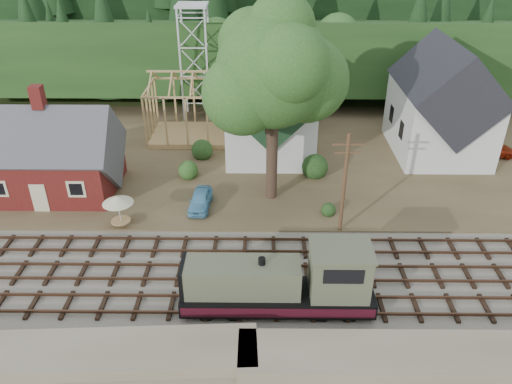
{
  "coord_description": "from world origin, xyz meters",
  "views": [
    {
      "loc": [
        1.12,
        -25.47,
        21.17
      ],
      "look_at": [
        0.79,
        6.0,
        3.0
      ],
      "focal_mm": 35.0,
      "sensor_mm": 36.0,
      "label": 1
    }
  ],
  "objects_px": {
    "car_blue": "(200,200)",
    "locomotive": "(285,284)",
    "car_red": "(493,150)",
    "patio_set": "(118,201)"
  },
  "relations": [
    {
      "from": "locomotive",
      "to": "car_red",
      "type": "bearing_deg",
      "value": 45.4
    },
    {
      "from": "car_blue",
      "to": "car_red",
      "type": "distance_m",
      "value": 28.6
    },
    {
      "from": "car_blue",
      "to": "patio_set",
      "type": "height_order",
      "value": "patio_set"
    },
    {
      "from": "locomotive",
      "to": "patio_set",
      "type": "height_order",
      "value": "locomotive"
    },
    {
      "from": "car_blue",
      "to": "patio_set",
      "type": "bearing_deg",
      "value": -150.89
    },
    {
      "from": "car_red",
      "to": "patio_set",
      "type": "bearing_deg",
      "value": 115.04
    },
    {
      "from": "car_blue",
      "to": "car_red",
      "type": "bearing_deg",
      "value": 23.22
    },
    {
      "from": "car_blue",
      "to": "locomotive",
      "type": "bearing_deg",
      "value": -57.82
    },
    {
      "from": "locomotive",
      "to": "car_blue",
      "type": "bearing_deg",
      "value": 118.87
    },
    {
      "from": "locomotive",
      "to": "car_blue",
      "type": "height_order",
      "value": "locomotive"
    }
  ]
}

